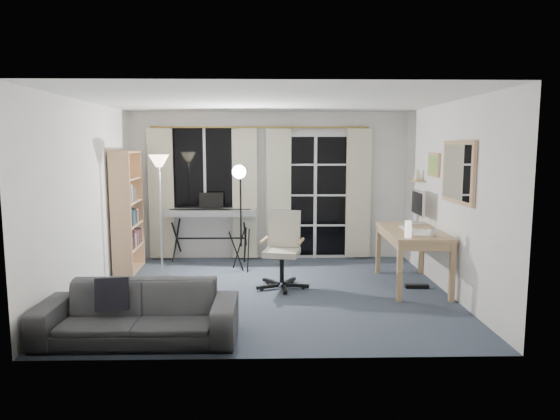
% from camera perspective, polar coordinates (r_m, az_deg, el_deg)
% --- Properties ---
extents(floor, '(4.50, 4.00, 0.02)m').
position_cam_1_polar(floor, '(6.46, -1.14, -9.45)').
color(floor, '#3C4958').
rests_on(floor, ground).
extents(window, '(1.20, 0.08, 1.40)m').
position_cam_1_polar(window, '(8.23, -8.58, 4.79)').
color(window, white).
rests_on(window, floor).
extents(french_door, '(1.32, 0.09, 2.11)m').
position_cam_1_polar(french_door, '(8.23, 4.02, 1.54)').
color(french_door, white).
rests_on(french_door, floor).
extents(curtains, '(3.60, 0.07, 2.13)m').
position_cam_1_polar(curtains, '(8.10, -2.18, 1.95)').
color(curtains, gold).
rests_on(curtains, floor).
extents(bookshelf, '(0.32, 0.84, 1.79)m').
position_cam_1_polar(bookshelf, '(7.65, -17.28, -0.54)').
color(bookshelf, tan).
rests_on(bookshelf, floor).
extents(torchiere_lamp, '(0.34, 0.34, 1.74)m').
position_cam_1_polar(torchiere_lamp, '(7.05, -13.61, 3.40)').
color(torchiere_lamp, '#B2B2B7').
rests_on(torchiere_lamp, floor).
extents(keyboard_piano, '(1.43, 0.70, 1.04)m').
position_cam_1_polar(keyboard_piano, '(8.01, -7.94, -0.40)').
color(keyboard_piano, black).
rests_on(keyboard_piano, floor).
extents(studio_light, '(0.31, 0.32, 1.63)m').
position_cam_1_polar(studio_light, '(7.30, -4.59, 2.98)').
color(studio_light, black).
rests_on(studio_light, floor).
extents(office_chair, '(0.70, 0.69, 1.01)m').
position_cam_1_polar(office_chair, '(6.61, 0.40, -3.68)').
color(office_chair, black).
rests_on(office_chair, floor).
extents(desk, '(0.75, 1.44, 0.76)m').
position_cam_1_polar(desk, '(6.81, 14.89, -2.98)').
color(desk, tan).
rests_on(desk, floor).
extents(monitor, '(0.19, 0.55, 0.48)m').
position_cam_1_polar(monitor, '(7.23, 15.50, 0.66)').
color(monitor, silver).
rests_on(monitor, desk).
extents(desk_clutter, '(0.46, 0.86, 0.96)m').
position_cam_1_polar(desk_clutter, '(6.58, 14.85, -3.95)').
color(desk_clutter, white).
rests_on(desk_clutter, desk).
extents(mug, '(0.13, 0.10, 0.12)m').
position_cam_1_polar(mug, '(6.34, 17.06, -2.38)').
color(mug, silver).
rests_on(mug, desk).
extents(wall_mirror, '(0.04, 0.94, 0.74)m').
position_cam_1_polar(wall_mirror, '(6.26, 19.69, 4.10)').
color(wall_mirror, tan).
rests_on(wall_mirror, floor).
extents(framed_print, '(0.03, 0.42, 0.32)m').
position_cam_1_polar(framed_print, '(7.10, 17.16, 4.95)').
color(framed_print, tan).
rests_on(framed_print, floor).
extents(wall_shelf, '(0.16, 0.30, 0.18)m').
position_cam_1_polar(wall_shelf, '(7.57, 15.42, 3.69)').
color(wall_shelf, tan).
rests_on(wall_shelf, floor).
extents(sofa, '(1.87, 0.55, 0.73)m').
position_cam_1_polar(sofa, '(5.03, -15.95, -10.20)').
color(sofa, '#323235').
rests_on(sofa, floor).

